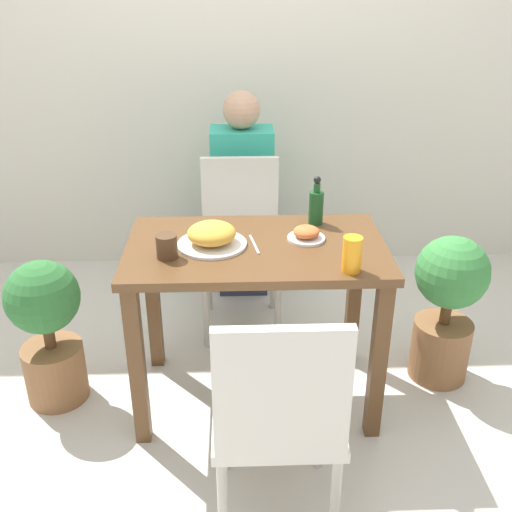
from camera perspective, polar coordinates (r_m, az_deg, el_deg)
name	(u,v)px	position (r m, az deg, el deg)	size (l,w,h in m)	color
ground_plane	(256,394)	(2.79, 0.00, -13.03)	(16.00, 16.00, 0.00)	beige
wall_back	(247,53)	(3.62, -0.87, 18.75)	(8.00, 0.05, 2.60)	beige
dining_table	(256,274)	(2.45, 0.00, -1.75)	(1.04, 0.62, 0.75)	brown
chair_near	(278,412)	(1.95, 2.14, -14.67)	(0.42, 0.42, 0.88)	silver
chair_far	(241,236)	(3.10, -1.47, 1.90)	(0.42, 0.42, 0.88)	silver
food_plate	(212,235)	(2.38, -4.24, 1.96)	(0.28, 0.28, 0.10)	white
side_plate	(306,234)	(2.43, 4.81, 2.10)	(0.15, 0.15, 0.06)	white
drink_cup	(167,246)	(2.29, -8.50, 0.91)	(0.08, 0.08, 0.09)	#4C331E
juice_glass	(352,254)	(2.19, 9.13, 0.16)	(0.07, 0.07, 0.13)	orange
sauce_bottle	(316,205)	(2.58, 5.75, 4.82)	(0.06, 0.06, 0.21)	#194C23
fork_utensil	(170,245)	(2.41, -8.23, 1.01)	(0.01, 0.17, 0.00)	silver
spoon_utensil	(254,244)	(2.39, -0.17, 1.15)	(0.04, 0.18, 0.00)	silver
potted_plant_left	(48,327)	(2.72, -19.24, -6.39)	(0.31, 0.31, 0.67)	brown
potted_plant_right	(447,303)	(2.82, 17.76, -4.24)	(0.32, 0.32, 0.71)	brown
person_figure	(242,197)	(3.38, -1.30, 5.60)	(0.34, 0.22, 1.17)	#2D3347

